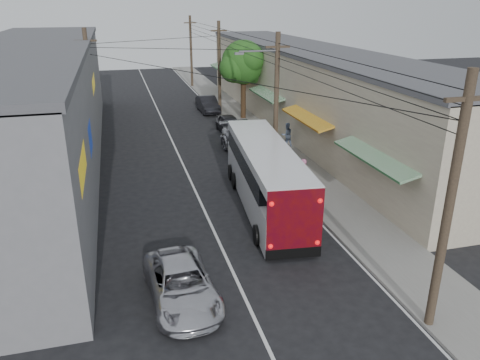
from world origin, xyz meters
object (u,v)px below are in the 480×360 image
object	(u,v)px
parked_suv	(250,143)
parked_car_far	(208,104)
jeepney	(181,284)
parked_car_mid	(229,124)
pedestrian_near	(302,175)
pedestrian_far	(287,135)
coach_bus	(265,176)

from	to	relation	value
parked_suv	parked_car_far	xyz separation A→B (m)	(-0.13, 13.48, -0.19)
jeepney	parked_car_mid	distance (m)	21.70
pedestrian_near	pedestrian_far	distance (m)	8.15
jeepney	pedestrian_near	world-z (taller)	pedestrian_near
parked_car_mid	parked_car_far	size ratio (longest dim) A/B	0.90
parked_car_far	pedestrian_near	bearing A→B (deg)	-88.85
jeepney	parked_car_mid	bearing A→B (deg)	68.20
jeepney	parked_suv	world-z (taller)	parked_suv
jeepney	parked_car_mid	xyz separation A→B (m)	(6.71, 20.63, 0.02)
jeepney	parked_car_far	size ratio (longest dim) A/B	1.07
parked_car_far	pedestrian_far	size ratio (longest dim) A/B	2.60
parked_car_far	pedestrian_near	xyz separation A→B (m)	(1.02, -20.31, 0.32)
coach_bus	parked_car_far	world-z (taller)	coach_bus
coach_bus	jeepney	distance (m)	8.54
jeepney	pedestrian_far	size ratio (longest dim) A/B	2.77
parked_suv	parked_car_far	distance (m)	13.48
parked_suv	parked_car_mid	bearing A→B (deg)	82.28
parked_car_mid	pedestrian_near	size ratio (longest dim) A/B	2.14
pedestrian_near	parked_car_far	bearing A→B (deg)	-84.39
coach_bus	parked_suv	distance (m)	8.02
pedestrian_far	pedestrian_near	bearing A→B (deg)	66.08
parked_suv	pedestrian_near	world-z (taller)	pedestrian_near
parked_car_mid	jeepney	bearing A→B (deg)	-109.44
parked_suv	pedestrian_far	xyz separation A→B (m)	(2.94, 1.06, 0.05)
parked_suv	coach_bus	bearing A→B (deg)	-107.62
coach_bus	jeepney	size ratio (longest dim) A/B	2.38
coach_bus	parked_car_mid	size ratio (longest dim) A/B	2.81
pedestrian_far	jeepney	bearing A→B (deg)	49.27
jeepney	pedestrian_far	bearing A→B (deg)	54.84
parked_suv	parked_car_far	world-z (taller)	parked_suv
coach_bus	pedestrian_far	size ratio (longest dim) A/B	6.59
pedestrian_near	pedestrian_far	xyz separation A→B (m)	(2.05, 7.89, -0.08)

